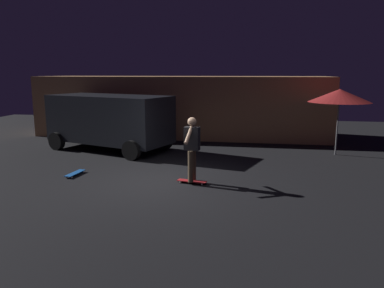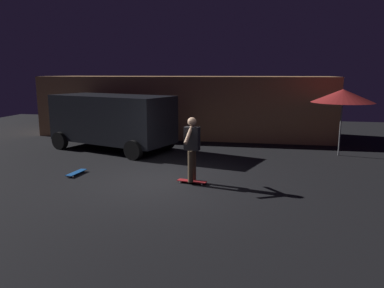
{
  "view_description": "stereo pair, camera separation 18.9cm",
  "coord_description": "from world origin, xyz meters",
  "px_view_note": "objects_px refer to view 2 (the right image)",
  "views": [
    {
      "loc": [
        2.39,
        -9.19,
        2.85
      ],
      "look_at": [
        0.84,
        0.01,
        1.05
      ],
      "focal_mm": 34.69,
      "sensor_mm": 36.0,
      "label": 1
    },
    {
      "loc": [
        2.58,
        -9.15,
        2.85
      ],
      "look_at": [
        0.84,
        0.01,
        1.05
      ],
      "focal_mm": 34.69,
      "sensor_mm": 36.0,
      "label": 2
    }
  ],
  "objects_px": {
    "parked_van": "(112,119)",
    "skateboard_spare": "(76,173)",
    "patio_umbrella": "(343,96)",
    "skateboard_ridden": "(192,181)",
    "skater": "(192,145)"
  },
  "relations": [
    {
      "from": "parked_van",
      "to": "skater",
      "type": "distance_m",
      "value": 5.31
    },
    {
      "from": "skateboard_ridden",
      "to": "skateboard_spare",
      "type": "bearing_deg",
      "value": 176.13
    },
    {
      "from": "patio_umbrella",
      "to": "skater",
      "type": "xyz_separation_m",
      "value": [
        -4.42,
        -4.25,
        -1.04
      ]
    },
    {
      "from": "parked_van",
      "to": "skateboard_spare",
      "type": "xyz_separation_m",
      "value": [
        0.35,
        -3.54,
        -1.11
      ]
    },
    {
      "from": "skateboard_ridden",
      "to": "skateboard_spare",
      "type": "xyz_separation_m",
      "value": [
        -3.39,
        0.23,
        0.0
      ]
    },
    {
      "from": "parked_van",
      "to": "skateboard_ridden",
      "type": "bearing_deg",
      "value": -45.18
    },
    {
      "from": "parked_van",
      "to": "skateboard_spare",
      "type": "bearing_deg",
      "value": -84.33
    },
    {
      "from": "skateboard_ridden",
      "to": "skateboard_spare",
      "type": "relative_size",
      "value": 1.01
    },
    {
      "from": "skateboard_spare",
      "to": "parked_van",
      "type": "bearing_deg",
      "value": 95.67
    },
    {
      "from": "parked_van",
      "to": "patio_umbrella",
      "type": "height_order",
      "value": "patio_umbrella"
    },
    {
      "from": "patio_umbrella",
      "to": "skateboard_spare",
      "type": "height_order",
      "value": "patio_umbrella"
    },
    {
      "from": "patio_umbrella",
      "to": "parked_van",
      "type": "bearing_deg",
      "value": -176.65
    },
    {
      "from": "patio_umbrella",
      "to": "skateboard_ridden",
      "type": "bearing_deg",
      "value": -136.16
    },
    {
      "from": "patio_umbrella",
      "to": "skateboard_ridden",
      "type": "height_order",
      "value": "patio_umbrella"
    },
    {
      "from": "parked_van",
      "to": "skater",
      "type": "height_order",
      "value": "parked_van"
    }
  ]
}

